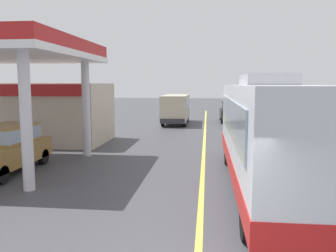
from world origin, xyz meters
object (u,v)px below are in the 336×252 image
(coach_bus_main, at_px, (270,136))
(minibus_opposing_lane, at_px, (176,107))
(car_trailing_behind_bus, at_px, (230,111))
(pedestrian_near_pump, at_px, (18,142))
(car_at_pump, at_px, (7,146))

(coach_bus_main, distance_m, minibus_opposing_lane, 18.68)
(minibus_opposing_lane, xyz_separation_m, car_trailing_behind_bus, (4.68, 1.97, -0.46))
(coach_bus_main, bearing_deg, pedestrian_near_pump, 166.09)
(minibus_opposing_lane, xyz_separation_m, pedestrian_near_pump, (-5.33, -15.61, -0.54))
(car_at_pump, height_order, pedestrian_near_pump, car_at_pump)
(minibus_opposing_lane, distance_m, pedestrian_near_pump, 16.50)
(minibus_opposing_lane, height_order, pedestrian_near_pump, minibus_opposing_lane)
(coach_bus_main, distance_m, pedestrian_near_pump, 10.33)
(coach_bus_main, xyz_separation_m, minibus_opposing_lane, (-4.66, 18.09, -0.25))
(coach_bus_main, height_order, pedestrian_near_pump, coach_bus_main)
(minibus_opposing_lane, relative_size, car_trailing_behind_bus, 1.46)
(minibus_opposing_lane, bearing_deg, pedestrian_near_pump, -108.87)
(pedestrian_near_pump, bearing_deg, minibus_opposing_lane, 71.13)
(pedestrian_near_pump, xyz_separation_m, car_trailing_behind_bus, (10.02, 17.58, 0.08))
(car_trailing_behind_bus, bearing_deg, car_at_pump, -116.88)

